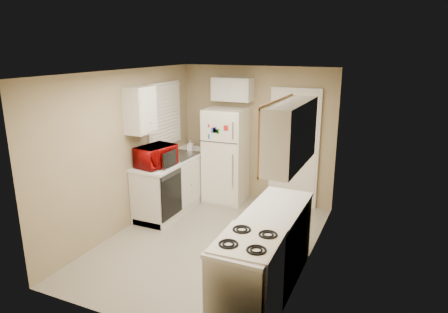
% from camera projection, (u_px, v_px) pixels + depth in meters
% --- Properties ---
extents(floor, '(3.80, 3.80, 0.00)m').
position_uv_depth(floor, '(210.00, 242.00, 5.75)').
color(floor, '#AEA793').
rests_on(floor, ground).
extents(ceiling, '(3.80, 3.80, 0.00)m').
position_uv_depth(ceiling, '(208.00, 72.00, 5.11)').
color(ceiling, white).
rests_on(ceiling, floor).
extents(wall_left, '(3.80, 3.80, 0.00)m').
position_uv_depth(wall_left, '(125.00, 151.00, 5.98)').
color(wall_left, tan).
rests_on(wall_left, floor).
extents(wall_right, '(3.80, 3.80, 0.00)m').
position_uv_depth(wall_right, '(311.00, 175.00, 4.88)').
color(wall_right, tan).
rests_on(wall_right, floor).
extents(wall_back, '(2.80, 2.80, 0.00)m').
position_uv_depth(wall_back, '(256.00, 135.00, 7.10)').
color(wall_back, tan).
rests_on(wall_back, floor).
extents(wall_front, '(2.80, 2.80, 0.00)m').
position_uv_depth(wall_front, '(120.00, 213.00, 3.76)').
color(wall_front, tan).
rests_on(wall_front, floor).
extents(left_counter, '(0.60, 1.80, 0.90)m').
position_uv_depth(left_counter, '(175.00, 183.00, 6.86)').
color(left_counter, silver).
rests_on(left_counter, floor).
extents(dishwasher, '(0.03, 0.58, 0.72)m').
position_uv_depth(dishwasher, '(171.00, 195.00, 6.20)').
color(dishwasher, black).
rests_on(dishwasher, floor).
extents(sink, '(0.54, 0.74, 0.16)m').
position_uv_depth(sink, '(179.00, 158.00, 6.88)').
color(sink, gray).
rests_on(sink, left_counter).
extents(microwave, '(0.65, 0.44, 0.40)m').
position_uv_depth(microwave, '(156.00, 157.00, 6.23)').
color(microwave, '#940606').
rests_on(microwave, left_counter).
extents(soap_bottle, '(0.10, 0.10, 0.20)m').
position_uv_depth(soap_bottle, '(190.00, 146.00, 7.15)').
color(soap_bottle, white).
rests_on(soap_bottle, left_counter).
extents(window_blinds, '(0.10, 0.98, 1.08)m').
position_uv_depth(window_blinds, '(164.00, 114.00, 6.78)').
color(window_blinds, silver).
rests_on(window_blinds, wall_left).
extents(upper_cabinet_left, '(0.30, 0.45, 0.70)m').
position_uv_depth(upper_cabinet_left, '(140.00, 110.00, 5.96)').
color(upper_cabinet_left, silver).
rests_on(upper_cabinet_left, wall_left).
extents(refrigerator, '(0.72, 0.70, 1.68)m').
position_uv_depth(refrigerator, '(226.00, 155.00, 7.12)').
color(refrigerator, white).
rests_on(refrigerator, floor).
extents(cabinet_over_fridge, '(0.70, 0.30, 0.40)m').
position_uv_depth(cabinet_over_fridge, '(233.00, 89.00, 6.91)').
color(cabinet_over_fridge, silver).
rests_on(cabinet_over_fridge, wall_back).
extents(interior_door, '(0.86, 0.06, 2.08)m').
position_uv_depth(interior_door, '(294.00, 149.00, 6.84)').
color(interior_door, white).
rests_on(interior_door, floor).
extents(right_counter, '(0.60, 2.00, 0.90)m').
position_uv_depth(right_counter, '(266.00, 255.00, 4.49)').
color(right_counter, silver).
rests_on(right_counter, floor).
extents(stove, '(0.63, 0.77, 0.91)m').
position_uv_depth(stove, '(248.00, 282.00, 3.98)').
color(stove, white).
rests_on(stove, floor).
extents(upper_cabinet_right, '(0.30, 1.20, 0.70)m').
position_uv_depth(upper_cabinet_right, '(291.00, 134.00, 4.34)').
color(upper_cabinet_right, silver).
rests_on(upper_cabinet_right, wall_right).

